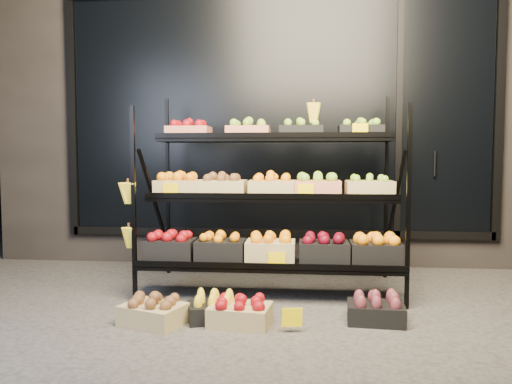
# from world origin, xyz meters

# --- Properties ---
(ground) EXTENTS (24.00, 24.00, 0.00)m
(ground) POSITION_xyz_m (0.00, 0.00, 0.00)
(ground) COLOR #514F4C
(ground) RESTS_ON ground
(building) EXTENTS (6.00, 2.08, 3.50)m
(building) POSITION_xyz_m (0.00, 2.59, 1.75)
(building) COLOR #2D2826
(building) RESTS_ON ground
(display_rack) EXTENTS (2.18, 1.02, 1.70)m
(display_rack) POSITION_xyz_m (-0.01, 0.60, 0.79)
(display_rack) COLOR black
(display_rack) RESTS_ON ground
(tag_floor_b) EXTENTS (0.13, 0.01, 0.12)m
(tag_floor_b) POSITION_xyz_m (0.20, -0.40, 0.06)
(tag_floor_b) COLOR #FFD900
(tag_floor_b) RESTS_ON ground
(floor_crate_left) EXTENTS (0.47, 0.41, 0.20)m
(floor_crate_left) POSITION_xyz_m (-0.73, -0.33, 0.09)
(floor_crate_left) COLOR tan
(floor_crate_left) RESTS_ON ground
(floor_crate_midleft) EXTENTS (0.41, 0.35, 0.18)m
(floor_crate_midleft) POSITION_xyz_m (-0.34, -0.20, 0.09)
(floor_crate_midleft) COLOR black
(floor_crate_midleft) RESTS_ON ground
(floor_crate_midright) EXTENTS (0.43, 0.34, 0.20)m
(floor_crate_midright) POSITION_xyz_m (-0.15, -0.29, 0.09)
(floor_crate_midright) COLOR tan
(floor_crate_midright) RESTS_ON ground
(floor_crate_right) EXTENTS (0.40, 0.31, 0.19)m
(floor_crate_right) POSITION_xyz_m (0.76, -0.15, 0.09)
(floor_crate_right) COLOR black
(floor_crate_right) RESTS_ON ground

